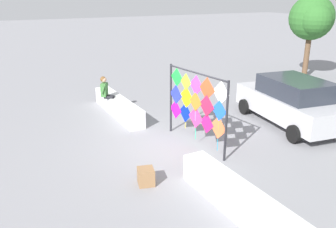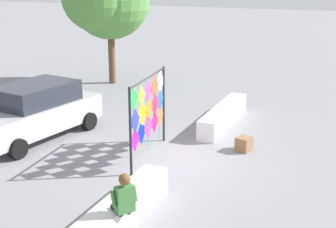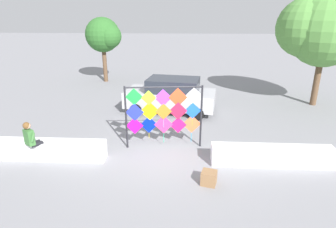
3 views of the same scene
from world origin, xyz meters
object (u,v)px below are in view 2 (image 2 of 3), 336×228
kite_display_rack (149,108)px  seated_vendor (123,201)px  parked_car (34,111)px  cardboard_box_large (244,144)px

kite_display_rack → seated_vendor: size_ratio=1.87×
parked_car → cardboard_box_large: parked_car is taller
kite_display_rack → parked_car: kite_display_rack is taller
seated_vendor → cardboard_box_large: 5.83m
parked_car → seated_vendor: bearing=-127.9°
parked_car → kite_display_rack: bearing=-90.8°
seated_vendor → cardboard_box_large: seated_vendor is taller
seated_vendor → parked_car: (4.29, 5.50, -0.01)m
kite_display_rack → cardboard_box_large: kite_display_rack is taller
seated_vendor → parked_car: parked_car is taller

